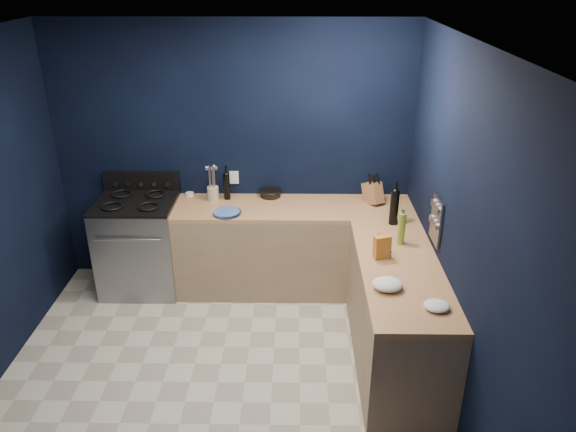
{
  "coord_description": "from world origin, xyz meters",
  "views": [
    {
      "loc": [
        0.61,
        -3.4,
        3.05
      ],
      "look_at": [
        0.55,
        1.0,
        1.0
      ],
      "focal_mm": 34.25,
      "sensor_mm": 36.0,
      "label": 1
    }
  ],
  "objects_px": {
    "utensil_crock": "(213,194)",
    "gas_range": "(141,246)",
    "plate_stack": "(227,213)",
    "crouton_bag": "(382,247)",
    "knife_block": "(373,193)"
  },
  "relations": [
    {
      "from": "gas_range",
      "to": "plate_stack",
      "type": "bearing_deg",
      "value": -10.96
    },
    {
      "from": "utensil_crock",
      "to": "plate_stack",
      "type": "bearing_deg",
      "value": -63.0
    },
    {
      "from": "gas_range",
      "to": "knife_block",
      "type": "height_order",
      "value": "knife_block"
    },
    {
      "from": "gas_range",
      "to": "plate_stack",
      "type": "relative_size",
      "value": 3.74
    },
    {
      "from": "crouton_bag",
      "to": "knife_block",
      "type": "bearing_deg",
      "value": 67.85
    },
    {
      "from": "knife_block",
      "to": "gas_range",
      "type": "bearing_deg",
      "value": 150.88
    },
    {
      "from": "utensil_crock",
      "to": "crouton_bag",
      "type": "distance_m",
      "value": 1.89
    },
    {
      "from": "utensil_crock",
      "to": "gas_range",
      "type": "bearing_deg",
      "value": -167.75
    },
    {
      "from": "plate_stack",
      "to": "knife_block",
      "type": "xyz_separation_m",
      "value": [
        1.39,
        0.29,
        0.09
      ]
    },
    {
      "from": "gas_range",
      "to": "plate_stack",
      "type": "xyz_separation_m",
      "value": [
        0.9,
        -0.18,
        0.46
      ]
    },
    {
      "from": "utensil_crock",
      "to": "crouton_bag",
      "type": "relative_size",
      "value": 0.72
    },
    {
      "from": "plate_stack",
      "to": "utensil_crock",
      "type": "xyz_separation_m",
      "value": [
        -0.17,
        0.33,
        0.05
      ]
    },
    {
      "from": "gas_range",
      "to": "knife_block",
      "type": "relative_size",
      "value": 4.48
    },
    {
      "from": "utensil_crock",
      "to": "knife_block",
      "type": "relative_size",
      "value": 0.68
    },
    {
      "from": "utensil_crock",
      "to": "knife_block",
      "type": "distance_m",
      "value": 1.56
    }
  ]
}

